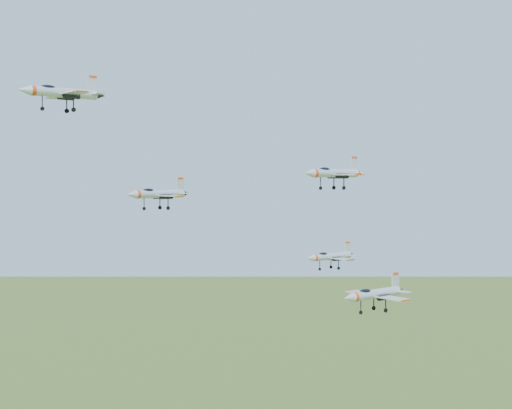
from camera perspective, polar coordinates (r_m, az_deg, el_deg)
jet_lead at (r=103.15m, az=-15.29°, el=8.64°), size 12.85×10.60×3.43m
jet_left_high at (r=101.84m, az=-7.85°, el=0.86°), size 10.94×9.14×2.93m
jet_right_high at (r=97.00m, az=6.21°, el=2.53°), size 10.85×8.94×2.90m
jet_left_low at (r=119.34m, az=5.96°, el=-4.14°), size 10.59×8.69×2.84m
jet_right_low at (r=102.31m, az=9.43°, el=-7.06°), size 12.46×10.29×3.33m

